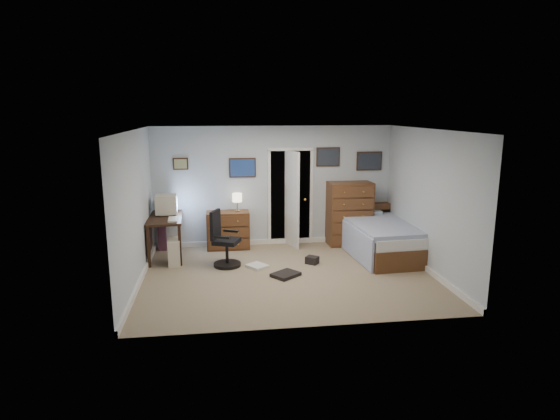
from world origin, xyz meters
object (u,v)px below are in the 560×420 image
object	(u,v)px
computer_desk	(160,226)
tall_dresser	(349,213)
office_chair	(224,245)
low_dresser	(228,230)
bed	(380,238)

from	to	relation	value
computer_desk	tall_dresser	size ratio (longest dim) A/B	1.07
computer_desk	office_chair	size ratio (longest dim) A/B	1.37
low_dresser	bed	distance (m)	3.08
office_chair	tall_dresser	distance (m)	2.90
low_dresser	bed	bearing A→B (deg)	-15.84
computer_desk	low_dresser	distance (m)	1.38
office_chair	low_dresser	distance (m)	1.12
tall_dresser	bed	bearing A→B (deg)	-65.09
office_chair	low_dresser	xyz separation A→B (m)	(0.10, 1.12, -0.01)
low_dresser	tall_dresser	distance (m)	2.58
office_chair	low_dresser	world-z (taller)	office_chair
low_dresser	bed	xyz separation A→B (m)	(2.96, -0.82, -0.05)
office_chair	computer_desk	bearing A→B (deg)	170.17
office_chair	bed	world-z (taller)	office_chair
low_dresser	office_chair	bearing A→B (deg)	-95.72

